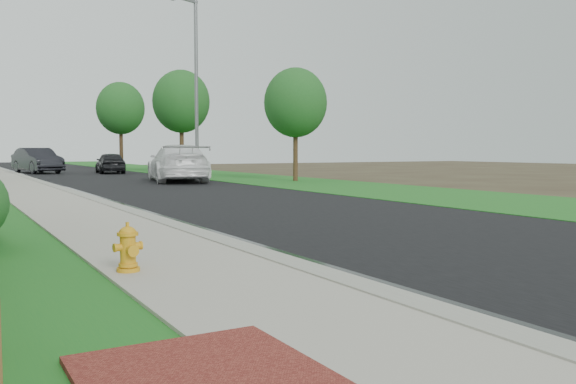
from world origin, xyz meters
TOP-DOWN VIEW (x-y plane):
  - ground at (0.00, 0.00)m, footprint 120.00×120.00m
  - road at (4.60, 35.00)m, footprint 8.00×90.00m
  - curb at (0.40, 35.00)m, footprint 0.40×90.00m
  - wet_gutter at (0.75, 35.00)m, footprint 0.50×90.00m
  - verge_far at (11.50, 35.00)m, footprint 6.00×90.00m
  - fire_hydrant at (-1.70, 3.14)m, footprint 0.41×0.33m
  - white_suv at (6.67, 25.03)m, footprint 3.82×6.76m
  - dark_car_mid at (6.30, 37.60)m, footprint 2.18×4.38m
  - dark_car_far at (2.00, 40.22)m, footprint 2.92×5.54m
  - streetlight at (8.53, 27.50)m, footprint 2.16×1.11m
  - tree_near_right at (11.99, 22.34)m, footprint 3.20×3.20m
  - tree_mid_right at (10.57, 35.23)m, footprint 3.87×3.87m
  - tree_far_right at (9.00, 45.16)m, footprint 3.83×3.83m

SIDE VIEW (x-z plane):
  - ground at x=0.00m, z-range 0.00..0.00m
  - road at x=4.60m, z-range 0.00..0.02m
  - verge_far at x=11.50m, z-range 0.00..0.04m
  - wet_gutter at x=0.75m, z-range 0.02..0.02m
  - curb at x=0.40m, z-range 0.00..0.12m
  - fire_hydrant at x=-1.70m, z-range 0.07..0.70m
  - dark_car_mid at x=6.30m, z-range 0.02..1.46m
  - dark_car_far at x=2.00m, z-range 0.02..1.75m
  - white_suv at x=6.67m, z-range 0.02..1.87m
  - tree_near_right at x=11.99m, z-range 1.11..6.88m
  - tree_mid_right at x=10.57m, z-range 1.36..8.38m
  - tree_far_right at x=9.00m, z-range 1.41..8.47m
  - streetlight at x=8.53m, z-range 0.66..10.57m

